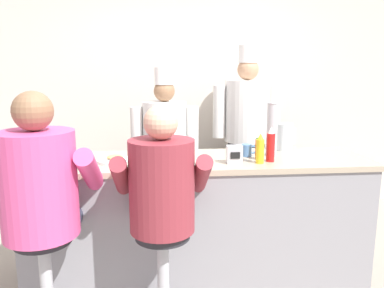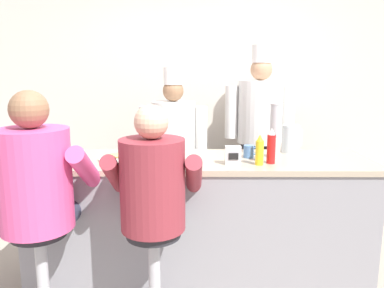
% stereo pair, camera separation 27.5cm
% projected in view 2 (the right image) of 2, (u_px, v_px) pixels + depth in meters
% --- Properties ---
extents(wall_back, '(10.00, 0.06, 2.70)m').
position_uv_depth(wall_back, '(197.00, 94.00, 4.32)').
color(wall_back, beige).
rests_on(wall_back, ground_plane).
extents(diner_counter, '(2.56, 0.71, 0.96)m').
position_uv_depth(diner_counter, '(199.00, 219.00, 2.90)').
color(diner_counter, gray).
rests_on(diner_counter, ground_plane).
extents(ketchup_bottle_red, '(0.06, 0.06, 0.26)m').
position_uv_depth(ketchup_bottle_red, '(271.00, 147.00, 2.65)').
color(ketchup_bottle_red, red).
rests_on(ketchup_bottle_red, diner_counter).
extents(mustard_bottle_yellow, '(0.06, 0.06, 0.22)m').
position_uv_depth(mustard_bottle_yellow, '(260.00, 151.00, 2.61)').
color(mustard_bottle_yellow, yellow).
rests_on(mustard_bottle_yellow, diner_counter).
extents(hot_sauce_bottle_orange, '(0.03, 0.03, 0.16)m').
position_uv_depth(hot_sauce_bottle_orange, '(259.00, 150.00, 2.76)').
color(hot_sauce_bottle_orange, orange).
rests_on(hot_sauce_bottle_orange, diner_counter).
extents(water_pitcher_clear, '(0.16, 0.14, 0.22)m').
position_uv_depth(water_pitcher_clear, '(291.00, 139.00, 3.01)').
color(water_pitcher_clear, silver).
rests_on(water_pitcher_clear, diner_counter).
extents(breakfast_plate, '(0.26, 0.26, 0.05)m').
position_uv_depth(breakfast_plate, '(116.00, 158.00, 2.78)').
color(breakfast_plate, white).
rests_on(breakfast_plate, diner_counter).
extents(cereal_bowl, '(0.14, 0.14, 0.05)m').
position_uv_depth(cereal_bowl, '(48.00, 160.00, 2.68)').
color(cereal_bowl, white).
rests_on(cereal_bowl, diner_counter).
extents(coffee_mug_tan, '(0.13, 0.08, 0.09)m').
position_uv_depth(coffee_mug_tan, '(161.00, 152.00, 2.85)').
color(coffee_mug_tan, beige).
rests_on(coffee_mug_tan, diner_counter).
extents(coffee_mug_blue, '(0.12, 0.08, 0.09)m').
position_uv_depth(coffee_mug_blue, '(249.00, 151.00, 2.84)').
color(coffee_mug_blue, '#4C7AB2').
rests_on(coffee_mug_blue, diner_counter).
extents(cup_stack_steel, '(0.09, 0.09, 0.41)m').
position_uv_depth(cup_stack_steel, '(275.00, 131.00, 2.82)').
color(cup_stack_steel, '#B7BABF').
rests_on(cup_stack_steel, diner_counter).
extents(napkin_dispenser_chrome, '(0.11, 0.07, 0.13)m').
position_uv_depth(napkin_dispenser_chrome, '(233.00, 155.00, 2.63)').
color(napkin_dispenser_chrome, silver).
rests_on(napkin_dispenser_chrome, diner_counter).
extents(diner_seated_pink, '(0.66, 0.65, 1.50)m').
position_uv_depth(diner_seated_pink, '(38.00, 184.00, 2.28)').
color(diner_seated_pink, '#B2B5BA').
rests_on(diner_seated_pink, ground_plane).
extents(diner_seated_maroon, '(0.60, 0.59, 1.42)m').
position_uv_depth(diner_seated_maroon, '(153.00, 191.00, 2.28)').
color(diner_seated_maroon, '#B2B5BA').
rests_on(diner_seated_maroon, ground_plane).
extents(cook_in_whites_near, '(0.64, 0.41, 1.64)m').
position_uv_depth(cook_in_whites_near, '(174.00, 146.00, 3.58)').
color(cook_in_whites_near, '#232328').
rests_on(cook_in_whites_near, ground_plane).
extents(cook_in_whites_far, '(0.73, 0.47, 1.87)m').
position_uv_depth(cook_in_whites_far, '(259.00, 127.00, 3.95)').
color(cook_in_whites_far, '#232328').
rests_on(cook_in_whites_far, ground_plane).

